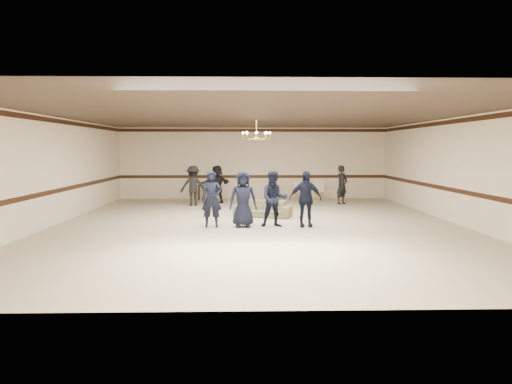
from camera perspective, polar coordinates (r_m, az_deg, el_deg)
The scene contains 16 objects.
room at distance 12.96m, azimuth 0.16°, elevation 2.72°, with size 12.01×14.01×3.21m.
chair_rail at distance 19.97m, azimuth -0.37°, elevation 2.01°, with size 12.00×0.02×0.14m, color black.
crown_molding at distance 19.95m, azimuth -0.38°, elevation 7.99°, with size 12.00×0.02×0.14m, color black.
chandelier at distance 13.96m, azimuth 0.05°, elevation 8.16°, with size 0.94×0.94×0.89m, color #B9913B, non-canonical shape.
boy_a at distance 12.72m, azimuth -5.74°, elevation -0.93°, with size 0.59×0.39×1.62m, color black.
boy_b at distance 12.68m, azimuth -1.69°, elevation -0.92°, with size 0.79×0.52×1.62m, color black.
boy_c at distance 12.71m, azimuth 2.38°, elevation -0.91°, with size 0.79×0.61×1.62m, color black.
boy_d at distance 12.80m, azimuth 6.40°, elevation -0.90°, with size 0.95×0.40×1.62m, color black.
settee at distance 14.66m, azimuth 0.91°, elevation -2.15°, with size 1.87×0.73×0.55m, color brown.
adult_left at distance 17.64m, azimuth -8.12°, elevation 0.80°, with size 1.02×0.59×1.58m, color black.
adult_mid at distance 18.25m, azimuth -5.06°, elevation 1.00°, with size 1.47×0.47×1.58m, color black.
adult_right at distance 18.24m, azimuth 11.06°, elevation 0.91°, with size 0.58×0.38×1.58m, color black.
banquet_chair_left at distance 19.36m, azimuth 2.45°, elevation 0.16°, with size 0.40×0.40×0.83m, color beige, non-canonical shape.
banquet_chair_mid at distance 19.45m, azimuth 5.39°, elevation 0.16°, with size 0.40×0.40×0.83m, color beige, non-canonical shape.
banquet_chair_right at distance 19.59m, azimuth 8.30°, elevation 0.17°, with size 0.40×0.40×0.83m, color beige, non-canonical shape.
console_table at distance 19.59m, azimuth -6.38°, elevation -0.06°, with size 0.79×0.33×0.66m, color black.
Camera 1 is at (-0.35, -12.94, 2.25)m, focal length 30.93 mm.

